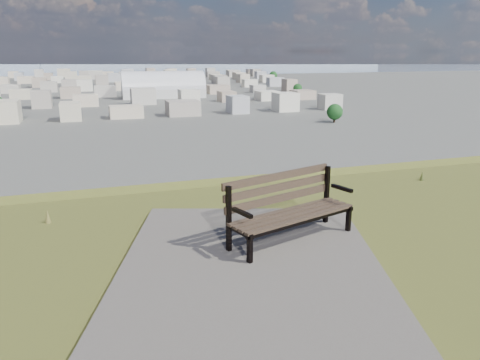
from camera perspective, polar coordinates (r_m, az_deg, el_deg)
name	(u,v)px	position (r m, az deg, el deg)	size (l,w,h in m)	color
park_bench	(288,206)	(5.61, 5.86, -3.17)	(1.71, 1.00, 0.85)	#403125
gravel_patch	(251,274)	(4.94, 1.37, -11.37)	(2.76, 3.94, 0.08)	#67605A
grass_tufts	(428,313)	(4.42, 21.95, -14.83)	(12.00, 7.38, 0.28)	brown
arena	(163,89)	(293.11, -9.33, 10.86)	(49.79, 22.74, 20.67)	silver
city_blocks	(87,82)	(398.69, -18.11, 11.28)	(395.00, 361.00, 7.00)	#BDB4A6
city_trees	(45,88)	(324.12, -22.68, 10.30)	(406.52, 387.20, 9.98)	#2E2017
bay_water	(84,67)	(903.94, -18.53, 12.94)	(2400.00, 700.00, 0.12)	#8391A7
far_hills	(58,52)	(1407.63, -21.30, 14.35)	(2050.00, 340.00, 60.00)	#91A1B4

